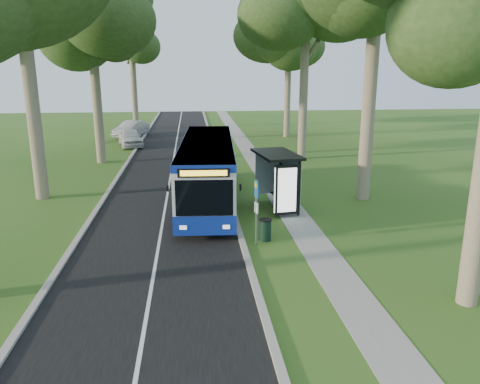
{
  "coord_description": "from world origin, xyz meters",
  "views": [
    {
      "loc": [
        -2.02,
        -18.55,
        7.24
      ],
      "look_at": [
        0.15,
        2.23,
        1.6
      ],
      "focal_mm": 35.0,
      "sensor_mm": 36.0,
      "label": 1
    }
  ],
  "objects_px": {
    "car_white": "(130,137)",
    "car_silver": "(131,129)",
    "bus_shelter": "(281,171)",
    "bus_stop_sign": "(256,205)",
    "litter_bin": "(265,230)",
    "bus": "(207,171)"
  },
  "relations": [
    {
      "from": "bus_stop_sign",
      "to": "litter_bin",
      "type": "xyz_separation_m",
      "value": [
        0.46,
        0.49,
        -1.25
      ]
    },
    {
      "from": "bus",
      "to": "bus_stop_sign",
      "type": "xyz_separation_m",
      "value": [
        1.75,
        -6.69,
        -0.02
      ]
    },
    {
      "from": "bus_shelter",
      "to": "litter_bin",
      "type": "distance_m",
      "value": 4.64
    },
    {
      "from": "bus_shelter",
      "to": "car_silver",
      "type": "height_order",
      "value": "bus_shelter"
    },
    {
      "from": "bus",
      "to": "bus_stop_sign",
      "type": "distance_m",
      "value": 6.91
    },
    {
      "from": "bus",
      "to": "bus_shelter",
      "type": "height_order",
      "value": "bus"
    },
    {
      "from": "car_white",
      "to": "litter_bin",
      "type": "bearing_deg",
      "value": -84.63
    },
    {
      "from": "car_white",
      "to": "bus_shelter",
      "type": "bearing_deg",
      "value": -78.11
    },
    {
      "from": "bus",
      "to": "bus_shelter",
      "type": "xyz_separation_m",
      "value": [
        3.65,
        -2.09,
        0.35
      ]
    },
    {
      "from": "bus_shelter",
      "to": "bus_stop_sign",
      "type": "bearing_deg",
      "value": -120.62
    },
    {
      "from": "bus_stop_sign",
      "to": "car_white",
      "type": "height_order",
      "value": "bus_stop_sign"
    },
    {
      "from": "bus_stop_sign",
      "to": "bus_shelter",
      "type": "relative_size",
      "value": 0.76
    },
    {
      "from": "bus_shelter",
      "to": "car_white",
      "type": "distance_m",
      "value": 23.71
    },
    {
      "from": "car_white",
      "to": "car_silver",
      "type": "relative_size",
      "value": 0.95
    },
    {
      "from": "car_silver",
      "to": "litter_bin",
      "type": "bearing_deg",
      "value": -49.66
    },
    {
      "from": "bus_stop_sign",
      "to": "car_white",
      "type": "xyz_separation_m",
      "value": [
        -8.23,
        25.99,
        -0.92
      ]
    },
    {
      "from": "bus",
      "to": "bus_stop_sign",
      "type": "relative_size",
      "value": 4.58
    },
    {
      "from": "bus_stop_sign",
      "to": "bus_shelter",
      "type": "bearing_deg",
      "value": 54.93
    },
    {
      "from": "bus_stop_sign",
      "to": "litter_bin",
      "type": "relative_size",
      "value": 2.94
    },
    {
      "from": "bus_shelter",
      "to": "litter_bin",
      "type": "bearing_deg",
      "value": -117.47
    },
    {
      "from": "litter_bin",
      "to": "bus_stop_sign",
      "type": "bearing_deg",
      "value": -133.17
    },
    {
      "from": "car_silver",
      "to": "bus_stop_sign",
      "type": "bearing_deg",
      "value": -50.67
    }
  ]
}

